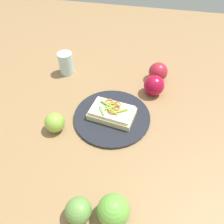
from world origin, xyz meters
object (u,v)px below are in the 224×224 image
object	(u,v)px
sandwich	(112,112)
apple_2	(154,85)
apple_4	(78,210)
plate	(112,117)
apple_3	(158,72)
apple_1	(114,210)
drinking_glass	(66,63)
apple_0	(55,123)

from	to	relation	value
sandwich	apple_2	size ratio (longest dim) A/B	2.13
sandwich	apple_4	distance (m)	0.35
plate	apple_3	distance (m)	0.30
apple_3	apple_2	bearing A→B (deg)	-6.23
plate	apple_1	world-z (taller)	apple_1
apple_3	drinking_glass	distance (m)	0.39
apple_4	drinking_glass	bearing A→B (deg)	-157.88
apple_0	apple_4	xyz separation A→B (m)	(0.26, 0.17, -0.00)
apple_2	sandwich	bearing A→B (deg)	-39.47
apple_2	apple_3	size ratio (longest dim) A/B	1.02
plate	apple_4	size ratio (longest dim) A/B	4.05
plate	apple_1	size ratio (longest dim) A/B	3.32
sandwich	apple_3	xyz separation A→B (m)	(-0.26, 0.14, 0.01)
apple_0	drinking_glass	xyz separation A→B (m)	(-0.32, -0.07, 0.01)
apple_2	apple_1	bearing A→B (deg)	-7.05
apple_0	apple_1	world-z (taller)	apple_1
apple_0	drinking_glass	bearing A→B (deg)	-167.59
apple_4	drinking_glass	size ratio (longest dim) A/B	0.70
sandwich	apple_3	world-z (taller)	apple_3
apple_3	drinking_glass	xyz separation A→B (m)	(0.03, -0.39, 0.01)
apple_3	drinking_glass	size ratio (longest dim) A/B	0.82
sandwich	apple_1	distance (m)	0.34
sandwich	apple_3	size ratio (longest dim) A/B	2.17
sandwich	apple_1	world-z (taller)	apple_1
apple_1	apple_3	distance (m)	0.60
apple_4	apple_1	bearing A→B (deg)	99.98
apple_3	apple_4	distance (m)	0.63
apple_0	sandwich	bearing A→B (deg)	116.83
apple_2	apple_3	xyz separation A→B (m)	(-0.09, 0.01, -0.00)
plate	drinking_glass	xyz separation A→B (m)	(-0.23, -0.25, 0.04)
apple_1	apple_2	xyz separation A→B (m)	(-0.50, 0.06, -0.00)
apple_0	apple_2	distance (m)	0.40
apple_0	apple_1	bearing A→B (deg)	45.64
apple_0	apple_3	distance (m)	0.47
sandwich	drinking_glass	distance (m)	0.34
plate	drinking_glass	world-z (taller)	drinking_glass
drinking_glass	apple_0	bearing A→B (deg)	12.41
plate	sandwich	world-z (taller)	sandwich
plate	sandwich	xyz separation A→B (m)	(-0.00, -0.00, 0.02)
plate	apple_2	bearing A→B (deg)	140.70
sandwich	apple_0	xyz separation A→B (m)	(0.09, -0.18, 0.01)
apple_0	apple_3	world-z (taller)	apple_3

